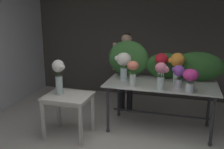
{
  "coord_description": "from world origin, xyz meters",
  "views": [
    {
      "loc": [
        0.79,
        -2.7,
        2.1
      ],
      "look_at": [
        -0.37,
        1.29,
        1.02
      ],
      "focal_mm": 40.97,
      "sensor_mm": 36.0,
      "label": 1
    }
  ],
  "objects_px": {
    "vase_ivory_freesia": "(124,62)",
    "vase_white_roses_tall": "(59,75)",
    "vase_coral_anemones": "(133,71)",
    "vase_sunset_carnations": "(177,64)",
    "vase_crimson_roses": "(161,64)",
    "vase_rosy_snapdragons": "(161,74)",
    "florist": "(126,64)",
    "vase_magenta_tulips": "(191,78)",
    "side_table_white": "(68,101)",
    "display_table_glass": "(160,90)",
    "vase_violet_peonies": "(179,74)"
  },
  "relations": [
    {
      "from": "vase_violet_peonies",
      "to": "vase_magenta_tulips",
      "type": "xyz_separation_m",
      "value": [
        0.19,
        -0.21,
        0.01
      ]
    },
    {
      "from": "florist",
      "to": "vase_rosy_snapdragons",
      "type": "distance_m",
      "value": 1.32
    },
    {
      "from": "florist",
      "to": "vase_ivory_freesia",
      "type": "xyz_separation_m",
      "value": [
        0.1,
        -0.64,
        0.18
      ]
    },
    {
      "from": "vase_sunset_carnations",
      "to": "vase_crimson_roses",
      "type": "xyz_separation_m",
      "value": [
        -0.27,
        0.03,
        -0.01
      ]
    },
    {
      "from": "side_table_white",
      "to": "florist",
      "type": "bearing_deg",
      "value": 63.28
    },
    {
      "from": "vase_magenta_tulips",
      "to": "vase_rosy_snapdragons",
      "type": "relative_size",
      "value": 0.83
    },
    {
      "from": "display_table_glass",
      "to": "vase_violet_peonies",
      "type": "distance_m",
      "value": 0.48
    },
    {
      "from": "vase_white_roses_tall",
      "to": "vase_coral_anemones",
      "type": "bearing_deg",
      "value": 17.99
    },
    {
      "from": "vase_white_roses_tall",
      "to": "side_table_white",
      "type": "bearing_deg",
      "value": 0.51
    },
    {
      "from": "vase_sunset_carnations",
      "to": "vase_white_roses_tall",
      "type": "height_order",
      "value": "vase_sunset_carnations"
    },
    {
      "from": "florist",
      "to": "vase_violet_peonies",
      "type": "height_order",
      "value": "florist"
    },
    {
      "from": "vase_magenta_tulips",
      "to": "vase_crimson_roses",
      "type": "bearing_deg",
      "value": 134.27
    },
    {
      "from": "vase_rosy_snapdragons",
      "to": "vase_white_roses_tall",
      "type": "distance_m",
      "value": 1.64
    },
    {
      "from": "vase_violet_peonies",
      "to": "vase_rosy_snapdragons",
      "type": "height_order",
      "value": "vase_rosy_snapdragons"
    },
    {
      "from": "vase_ivory_freesia",
      "to": "vase_rosy_snapdragons",
      "type": "bearing_deg",
      "value": -30.01
    },
    {
      "from": "vase_sunset_carnations",
      "to": "vase_coral_anemones",
      "type": "xyz_separation_m",
      "value": [
        -0.68,
        -0.39,
        -0.07
      ]
    },
    {
      "from": "vase_magenta_tulips",
      "to": "vase_violet_peonies",
      "type": "bearing_deg",
      "value": 131.67
    },
    {
      "from": "side_table_white",
      "to": "vase_violet_peonies",
      "type": "distance_m",
      "value": 1.85
    },
    {
      "from": "vase_ivory_freesia",
      "to": "vase_white_roses_tall",
      "type": "relative_size",
      "value": 0.85
    },
    {
      "from": "vase_rosy_snapdragons",
      "to": "florist",
      "type": "bearing_deg",
      "value": 127.27
    },
    {
      "from": "vase_magenta_tulips",
      "to": "vase_white_roses_tall",
      "type": "relative_size",
      "value": 0.63
    },
    {
      "from": "vase_sunset_carnations",
      "to": "vase_rosy_snapdragons",
      "type": "distance_m",
      "value": 0.53
    },
    {
      "from": "florist",
      "to": "vase_coral_anemones",
      "type": "relative_size",
      "value": 3.85
    },
    {
      "from": "vase_sunset_carnations",
      "to": "vase_rosy_snapdragons",
      "type": "xyz_separation_m",
      "value": [
        -0.21,
        -0.48,
        -0.07
      ]
    },
    {
      "from": "vase_ivory_freesia",
      "to": "vase_magenta_tulips",
      "type": "xyz_separation_m",
      "value": [
        1.14,
        -0.4,
        -0.09
      ]
    },
    {
      "from": "vase_violet_peonies",
      "to": "vase_coral_anemones",
      "type": "distance_m",
      "value": 0.74
    },
    {
      "from": "vase_rosy_snapdragons",
      "to": "vase_white_roses_tall",
      "type": "xyz_separation_m",
      "value": [
        -1.61,
        -0.28,
        -0.06
      ]
    },
    {
      "from": "vase_violet_peonies",
      "to": "vase_white_roses_tall",
      "type": "distance_m",
      "value": 1.93
    },
    {
      "from": "vase_sunset_carnations",
      "to": "vase_magenta_tulips",
      "type": "xyz_separation_m",
      "value": [
        0.23,
        -0.47,
        -0.1
      ]
    },
    {
      "from": "display_table_glass",
      "to": "vase_sunset_carnations",
      "type": "distance_m",
      "value": 0.53
    },
    {
      "from": "vase_ivory_freesia",
      "to": "vase_coral_anemones",
      "type": "relative_size",
      "value": 1.18
    },
    {
      "from": "side_table_white",
      "to": "vase_coral_anemones",
      "type": "height_order",
      "value": "vase_coral_anemones"
    },
    {
      "from": "vase_rosy_snapdragons",
      "to": "vase_violet_peonies",
      "type": "bearing_deg",
      "value": 39.98
    },
    {
      "from": "display_table_glass",
      "to": "vase_crimson_roses",
      "type": "xyz_separation_m",
      "value": [
        -0.02,
        0.13,
        0.45
      ]
    },
    {
      "from": "vase_crimson_roses",
      "to": "vase_rosy_snapdragons",
      "type": "bearing_deg",
      "value": -84.28
    },
    {
      "from": "vase_magenta_tulips",
      "to": "vase_white_roses_tall",
      "type": "xyz_separation_m",
      "value": [
        -2.05,
        -0.29,
        -0.02
      ]
    },
    {
      "from": "florist",
      "to": "vase_sunset_carnations",
      "type": "xyz_separation_m",
      "value": [
        1.01,
        -0.57,
        0.19
      ]
    },
    {
      "from": "vase_crimson_roses",
      "to": "vase_rosy_snapdragons",
      "type": "xyz_separation_m",
      "value": [
        0.05,
        -0.51,
        -0.05
      ]
    },
    {
      "from": "vase_crimson_roses",
      "to": "florist",
      "type": "bearing_deg",
      "value": 144.26
    },
    {
      "from": "display_table_glass",
      "to": "vase_coral_anemones",
      "type": "xyz_separation_m",
      "value": [
        -0.44,
        -0.29,
        0.38
      ]
    },
    {
      "from": "florist",
      "to": "vase_rosy_snapdragons",
      "type": "height_order",
      "value": "florist"
    },
    {
      "from": "vase_coral_anemones",
      "to": "vase_rosy_snapdragons",
      "type": "relative_size",
      "value": 0.96
    },
    {
      "from": "vase_crimson_roses",
      "to": "vase_magenta_tulips",
      "type": "distance_m",
      "value": 0.71
    },
    {
      "from": "side_table_white",
      "to": "vase_coral_anemones",
      "type": "distance_m",
      "value": 1.17
    },
    {
      "from": "vase_sunset_carnations",
      "to": "vase_rosy_snapdragons",
      "type": "bearing_deg",
      "value": -114.26
    },
    {
      "from": "vase_sunset_carnations",
      "to": "vase_crimson_roses",
      "type": "relative_size",
      "value": 1.05
    },
    {
      "from": "florist",
      "to": "vase_rosy_snapdragons",
      "type": "xyz_separation_m",
      "value": [
        0.8,
        -1.05,
        0.12
      ]
    },
    {
      "from": "side_table_white",
      "to": "vase_ivory_freesia",
      "type": "xyz_separation_m",
      "value": [
        0.77,
        0.69,
        0.55
      ]
    },
    {
      "from": "florist",
      "to": "vase_sunset_carnations",
      "type": "height_order",
      "value": "florist"
    },
    {
      "from": "vase_coral_anemones",
      "to": "vase_ivory_freesia",
      "type": "bearing_deg",
      "value": 126.25
    }
  ]
}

